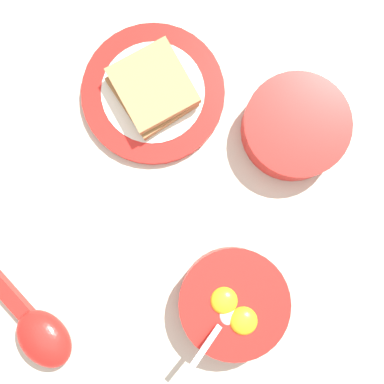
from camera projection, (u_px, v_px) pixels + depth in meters
The scene contains 6 objects.
ground_plane at pixel (120, 225), 0.58m from camera, with size 3.00×3.00×0.00m, color beige.
egg_bowl at pixel (233, 300), 0.55m from camera, with size 0.13×0.13×0.07m.
toast_plate at pixel (153, 91), 0.59m from camera, with size 0.19×0.19×0.01m.
toast_sandwich at pixel (153, 87), 0.57m from camera, with size 0.13×0.12×0.03m.
soup_spoon at pixel (38, 329), 0.56m from camera, with size 0.15×0.15×0.04m.
congee_bowl at pixel (295, 125), 0.57m from camera, with size 0.13×0.13×0.04m.
Camera 1 is at (-0.00, -0.09, 0.58)m, focal length 42.00 mm.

